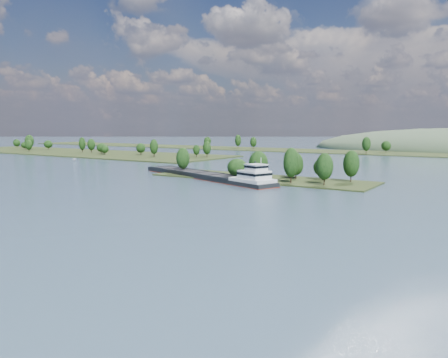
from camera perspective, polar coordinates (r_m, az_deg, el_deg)
The scene contains 6 objects.
ground at distance 144.36m, azimuth -6.90°, elevation -2.39°, with size 1800.00×1800.00×0.00m, color #3D546A.
tree_island at distance 189.72m, azimuth 6.20°, elevation 1.07°, with size 100.00×30.91×15.43m.
left_bank at distance 407.25m, azimuth -18.89°, elevation 3.37°, with size 300.00×80.00×16.11m.
back_shoreline at distance 398.18m, azimuth 21.03°, elevation 3.18°, with size 900.00×60.00×15.47m.
cargo_barge at distance 192.86m, azimuth -1.71°, elevation 0.44°, with size 86.89×39.26×11.97m.
motorboat at distance 308.95m, azimuth -18.91°, elevation 2.42°, with size 2.17×5.76×2.22m, color silver.
Camera 1 is at (92.38, 11.51, 23.11)m, focal length 35.00 mm.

